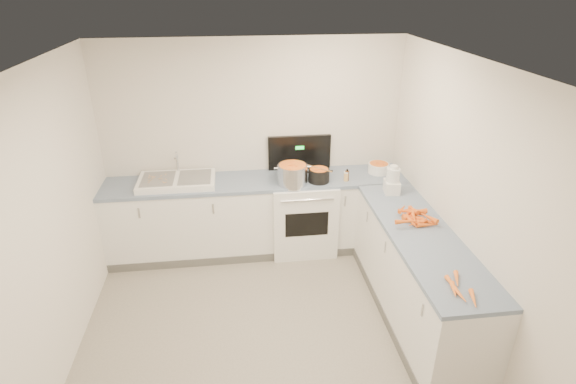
{
  "coord_description": "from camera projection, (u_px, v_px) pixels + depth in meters",
  "views": [
    {
      "loc": [
        -0.23,
        -3.08,
        3.08
      ],
      "look_at": [
        0.3,
        1.1,
        1.05
      ],
      "focal_mm": 28.0,
      "sensor_mm": 36.0,
      "label": 1
    }
  ],
  "objects": [
    {
      "name": "black_pot",
      "position": [
        319.0,
        176.0,
        5.15
      ],
      "size": [
        0.31,
        0.31,
        0.17
      ],
      "primitive_type": "cylinder",
      "rotation": [
        0.0,
        0.0,
        0.38
      ],
      "color": "black",
      "rests_on": "stove"
    },
    {
      "name": "floor",
      "position": [
        271.0,
        348.0,
        4.11
      ],
      "size": [
        3.5,
        4.0,
        0.0
      ],
      "primitive_type": null,
      "color": "gray",
      "rests_on": "ground"
    },
    {
      "name": "spice_jar",
      "position": [
        346.0,
        177.0,
        5.18
      ],
      "size": [
        0.06,
        0.06,
        0.1
      ],
      "primitive_type": "cylinder",
      "color": "#E5B266",
      "rests_on": "counter_back"
    },
    {
      "name": "mixing_bowl",
      "position": [
        378.0,
        168.0,
        5.39
      ],
      "size": [
        0.27,
        0.27,
        0.12
      ],
      "primitive_type": "cylinder",
      "rotation": [
        0.0,
        0.0,
        -0.09
      ],
      "color": "white",
      "rests_on": "counter_back"
    },
    {
      "name": "peelings",
      "position": [
        157.0,
        178.0,
        5.07
      ],
      "size": [
        0.23,
        0.26,
        0.01
      ],
      "color": "tan",
      "rests_on": "sink"
    },
    {
      "name": "extract_bottle",
      "position": [
        347.0,
        176.0,
        5.18
      ],
      "size": [
        0.05,
        0.05,
        0.12
      ],
      "primitive_type": "cylinder",
      "color": "#593319",
      "rests_on": "counter_back"
    },
    {
      "name": "peeled_carrots",
      "position": [
        459.0,
        289.0,
        3.37
      ],
      "size": [
        0.18,
        0.43,
        0.04
      ],
      "color": "orange",
      "rests_on": "counter_right"
    },
    {
      "name": "counter_right",
      "position": [
        416.0,
        275.0,
        4.34
      ],
      "size": [
        0.62,
        2.2,
        0.94
      ],
      "color": "white",
      "rests_on": "ground"
    },
    {
      "name": "sink",
      "position": [
        177.0,
        181.0,
        5.1
      ],
      "size": [
        0.86,
        0.52,
        0.31
      ],
      "color": "white",
      "rests_on": "counter_back"
    },
    {
      "name": "wall_back",
      "position": [
        254.0,
        146.0,
        5.36
      ],
      "size": [
        3.5,
        0.0,
        2.5
      ],
      "primitive_type": null,
      "rotation": [
        1.57,
        0.0,
        0.0
      ],
      "color": "silver",
      "rests_on": "ground"
    },
    {
      "name": "ceiling",
      "position": [
        264.0,
        71.0,
        3.03
      ],
      "size": [
        3.5,
        4.0,
        0.0
      ],
      "primitive_type": null,
      "rotation": [
        3.14,
        0.0,
        0.0
      ],
      "color": "silver",
      "rests_on": "ground"
    },
    {
      "name": "wooden_spoon",
      "position": [
        319.0,
        168.0,
        5.11
      ],
      "size": [
        0.26,
        0.25,
        0.01
      ],
      "primitive_type": "cylinder",
      "rotation": [
        1.57,
        0.0,
        0.79
      ],
      "color": "#AD7A47",
      "rests_on": "black_pot"
    },
    {
      "name": "wall_left",
      "position": [
        36.0,
        246.0,
        3.37
      ],
      "size": [
        0.0,
        4.0,
        2.5
      ],
      "primitive_type": null,
      "rotation": [
        1.57,
        0.0,
        1.57
      ],
      "color": "silver",
      "rests_on": "ground"
    },
    {
      "name": "carrot_pile",
      "position": [
        414.0,
        217.0,
        4.34
      ],
      "size": [
        0.42,
        0.41,
        0.09
      ],
      "color": "orange",
      "rests_on": "counter_right"
    },
    {
      "name": "stove",
      "position": [
        302.0,
        213.0,
        5.47
      ],
      "size": [
        0.76,
        0.65,
        1.36
      ],
      "color": "white",
      "rests_on": "ground"
    },
    {
      "name": "counter_back",
      "position": [
        257.0,
        215.0,
        5.43
      ],
      "size": [
        3.5,
        0.62,
        0.94
      ],
      "color": "white",
      "rests_on": "ground"
    },
    {
      "name": "food_processor",
      "position": [
        392.0,
        181.0,
        4.85
      ],
      "size": [
        0.18,
        0.21,
        0.32
      ],
      "color": "white",
      "rests_on": "counter_right"
    },
    {
      "name": "steel_pot",
      "position": [
        292.0,
        175.0,
        5.08
      ],
      "size": [
        0.45,
        0.45,
        0.25
      ],
      "primitive_type": "cylinder",
      "rotation": [
        0.0,
        0.0,
        -0.41
      ],
      "color": "silver",
      "rests_on": "stove"
    },
    {
      "name": "wall_right",
      "position": [
        476.0,
        218.0,
        3.77
      ],
      "size": [
        0.0,
        4.0,
        2.5
      ],
      "primitive_type": null,
      "rotation": [
        1.57,
        0.0,
        -1.57
      ],
      "color": "silver",
      "rests_on": "ground"
    }
  ]
}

